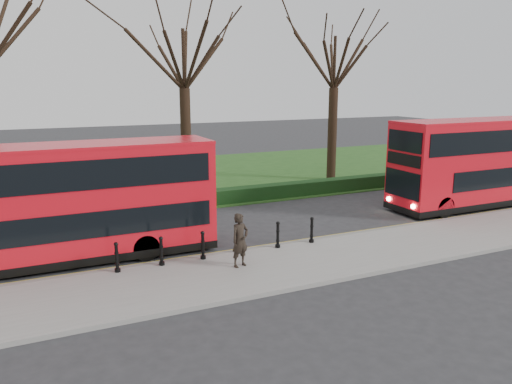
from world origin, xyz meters
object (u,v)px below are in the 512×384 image
bollard_row (223,243)px  bus_lead (64,204)px  bus_rear (488,162)px  pedestrian (240,240)px

bollard_row → bus_lead: 5.87m
bollard_row → bus_rear: bearing=7.6°
bus_rear → pedestrian: bearing=-167.9°
bus_lead → bus_rear: 21.15m
bollard_row → pedestrian: 1.33m
bus_lead → bus_rear: bus_rear is taller
bus_rear → pedestrian: bus_rear is taller
bollard_row → bus_rear: bus_rear is taller
bus_lead → pedestrian: bus_lead is taller
bollard_row → pedestrian: pedestrian is taller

